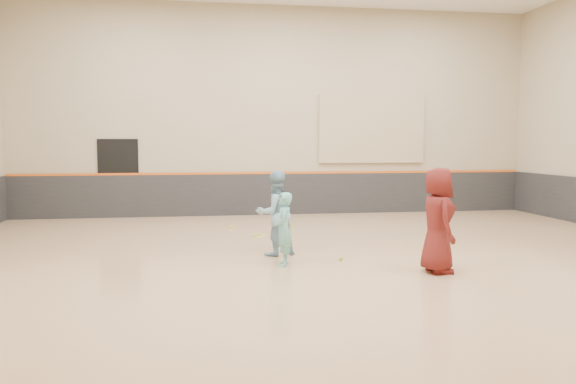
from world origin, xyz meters
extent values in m
cube|color=tan|center=(0.00, 0.00, -0.10)|extent=(15.00, 12.00, 0.20)
cube|color=tan|center=(0.00, 6.01, 3.00)|extent=(15.00, 0.02, 6.00)
cube|color=tan|center=(0.00, -6.01, 3.00)|extent=(15.00, 0.02, 6.00)
cube|color=#232326|center=(0.00, 5.97, 0.60)|extent=(14.90, 0.04, 1.20)
cube|color=#D85914|center=(0.00, 5.96, 1.22)|extent=(14.90, 0.03, 0.06)
cube|color=tan|center=(2.80, 5.95, 2.50)|extent=(3.20, 0.08, 2.00)
cube|color=black|center=(-4.50, 5.98, 1.10)|extent=(1.10, 0.05, 2.20)
imported|color=#6CBCBC|center=(-0.84, -0.83, 0.63)|extent=(0.37, 0.50, 1.25)
imported|color=#83B0CA|center=(-0.87, 0.07, 0.78)|extent=(0.91, 0.81, 1.57)
imported|color=#5B1715|center=(1.54, -1.70, 0.85)|extent=(0.58, 0.85, 1.70)
sphere|color=#B4C92E|center=(0.22, -0.60, 0.03)|extent=(0.07, 0.07, 0.07)
sphere|color=#C9D832|center=(1.60, -1.79, 1.08)|extent=(0.07, 0.07, 0.07)
sphere|color=#C8E034|center=(-1.51, 3.49, 0.03)|extent=(0.07, 0.07, 0.07)
camera|label=1|loc=(-2.21, -10.17, 2.09)|focal=35.00mm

